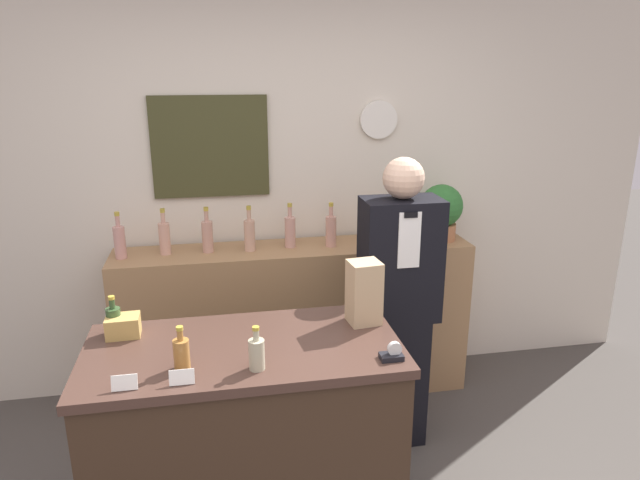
% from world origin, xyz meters
% --- Properties ---
extents(back_wall, '(5.20, 0.09, 2.70)m').
position_xyz_m(back_wall, '(-0.00, 2.00, 1.35)').
color(back_wall, beige).
rests_on(back_wall, ground_plane).
extents(back_shelf, '(2.21, 0.40, 1.00)m').
position_xyz_m(back_shelf, '(0.11, 1.74, 0.50)').
color(back_shelf, '#9E754C').
rests_on(back_shelf, ground_plane).
extents(display_counter, '(1.30, 0.65, 0.98)m').
position_xyz_m(display_counter, '(-0.28, 0.55, 0.49)').
color(display_counter, '#382619').
rests_on(display_counter, ground_plane).
extents(shopkeeper, '(0.41, 0.26, 1.64)m').
position_xyz_m(shopkeeper, '(0.59, 1.15, 0.82)').
color(shopkeeper, black).
rests_on(shopkeeper, ground_plane).
extents(potted_plant, '(0.27, 0.27, 0.36)m').
position_xyz_m(potted_plant, '(1.05, 1.74, 1.20)').
color(potted_plant, '#B27047').
rests_on(potted_plant, back_shelf).
extents(paper_bag, '(0.15, 0.14, 0.29)m').
position_xyz_m(paper_bag, '(0.26, 0.68, 1.12)').
color(paper_bag, tan).
rests_on(paper_bag, display_counter).
extents(tape_dispenser, '(0.09, 0.06, 0.07)m').
position_xyz_m(tape_dispenser, '(0.29, 0.33, 1.00)').
color(tape_dispenser, black).
rests_on(tape_dispenser, display_counter).
extents(price_card_left, '(0.09, 0.02, 0.06)m').
position_xyz_m(price_card_left, '(-0.71, 0.30, 1.01)').
color(price_card_left, white).
rests_on(price_card_left, display_counter).
extents(price_card_right, '(0.09, 0.02, 0.06)m').
position_xyz_m(price_card_right, '(-0.51, 0.30, 1.01)').
color(price_card_right, white).
rests_on(price_card_right, display_counter).
extents(gift_box, '(0.14, 0.11, 0.09)m').
position_xyz_m(gift_box, '(-0.77, 0.74, 1.02)').
color(gift_box, tan).
rests_on(gift_box, display_counter).
extents(counter_bottle_0, '(0.06, 0.06, 0.18)m').
position_xyz_m(counter_bottle_0, '(-0.81, 0.76, 1.04)').
color(counter_bottle_0, '#314C27').
rests_on(counter_bottle_0, display_counter).
extents(counter_bottle_1, '(0.06, 0.06, 0.18)m').
position_xyz_m(counter_bottle_1, '(-0.52, 0.41, 1.04)').
color(counter_bottle_1, '#A26C31').
rests_on(counter_bottle_1, display_counter).
extents(counter_bottle_2, '(0.06, 0.06, 0.18)m').
position_xyz_m(counter_bottle_2, '(-0.24, 0.36, 1.04)').
color(counter_bottle_2, '#AEA788').
rests_on(counter_bottle_2, display_counter).
extents(shelf_bottle_0, '(0.07, 0.07, 0.28)m').
position_xyz_m(shelf_bottle_0, '(-0.92, 1.73, 1.11)').
color(shelf_bottle_0, tan).
rests_on(shelf_bottle_0, back_shelf).
extents(shelf_bottle_1, '(0.07, 0.07, 0.28)m').
position_xyz_m(shelf_bottle_1, '(-0.67, 1.76, 1.11)').
color(shelf_bottle_1, tan).
rests_on(shelf_bottle_1, back_shelf).
extents(shelf_bottle_2, '(0.07, 0.07, 0.28)m').
position_xyz_m(shelf_bottle_2, '(-0.42, 1.75, 1.11)').
color(shelf_bottle_2, tan).
rests_on(shelf_bottle_2, back_shelf).
extents(shelf_bottle_3, '(0.07, 0.07, 0.28)m').
position_xyz_m(shelf_bottle_3, '(-0.17, 1.73, 1.11)').
color(shelf_bottle_3, tan).
rests_on(shelf_bottle_3, back_shelf).
extents(shelf_bottle_4, '(0.07, 0.07, 0.28)m').
position_xyz_m(shelf_bottle_4, '(0.08, 1.76, 1.11)').
color(shelf_bottle_4, tan).
rests_on(shelf_bottle_4, back_shelf).
extents(shelf_bottle_5, '(0.07, 0.07, 0.28)m').
position_xyz_m(shelf_bottle_5, '(0.33, 1.73, 1.11)').
color(shelf_bottle_5, tan).
rests_on(shelf_bottle_5, back_shelf).
extents(shelf_bottle_6, '(0.07, 0.07, 0.28)m').
position_xyz_m(shelf_bottle_6, '(0.58, 1.73, 1.11)').
color(shelf_bottle_6, tan).
rests_on(shelf_bottle_6, back_shelf).
extents(shelf_bottle_7, '(0.07, 0.07, 0.28)m').
position_xyz_m(shelf_bottle_7, '(0.83, 1.76, 1.11)').
color(shelf_bottle_7, tan).
rests_on(shelf_bottle_7, back_shelf).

